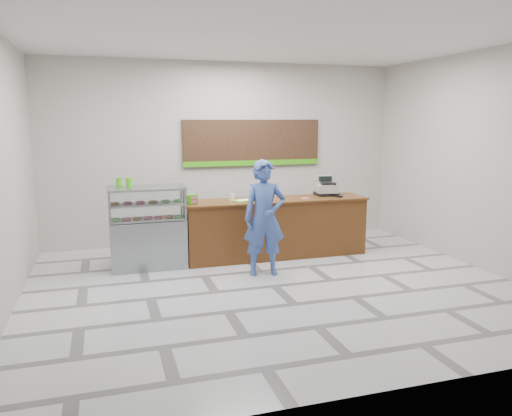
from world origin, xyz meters
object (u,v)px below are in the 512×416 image
object	(u,v)px
sales_counter	(276,228)
customer	(264,218)
serving_tray	(243,201)
cash_register	(326,188)
display_case	(147,227)

from	to	relation	value
sales_counter	customer	world-z (taller)	customer
sales_counter	serving_tray	size ratio (longest dim) A/B	8.70
cash_register	customer	bearing A→B (deg)	-132.25
sales_counter	serving_tray	distance (m)	0.81
display_case	serving_tray	size ratio (longest dim) A/B	3.55
cash_register	sales_counter	bearing A→B (deg)	-158.94
sales_counter	display_case	distance (m)	2.23
cash_register	customer	xyz separation A→B (m)	(-1.55, -1.09, -0.26)
cash_register	display_case	bearing A→B (deg)	-164.70
serving_tray	customer	size ratio (longest dim) A/B	0.21
cash_register	customer	distance (m)	1.91
display_case	cash_register	world-z (taller)	cash_register
display_case	customer	bearing A→B (deg)	-28.75
customer	cash_register	bearing A→B (deg)	43.08
cash_register	serving_tray	world-z (taller)	cash_register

